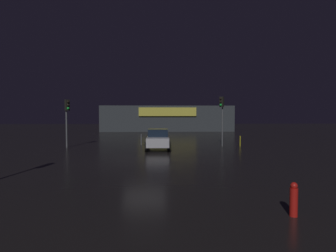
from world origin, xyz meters
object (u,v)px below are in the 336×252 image
store_building (166,118)px  traffic_signal_opposite (222,108)px  traffic_signal_main (67,113)px  car_near (158,139)px  fire_hydrant (294,199)px

store_building → traffic_signal_opposite: traffic_signal_opposite is taller
traffic_signal_main → car_near: bearing=-12.0°
store_building → traffic_signal_main: bearing=-110.3°
traffic_signal_main → traffic_signal_opposite: 12.98m
traffic_signal_opposite → car_near: bearing=-161.2°
store_building → traffic_signal_opposite: size_ratio=4.91×
store_building → traffic_signal_opposite: (3.81, -24.53, 1.26)m
traffic_signal_opposite → car_near: 6.28m
traffic_signal_main → car_near: traffic_signal_main is taller
store_building → traffic_signal_opposite: 24.85m
car_near → fire_hydrant: size_ratio=4.08×
store_building → fire_hydrant: size_ratio=21.95×
store_building → traffic_signal_main: (-9.16, -24.79, 0.87)m
traffic_signal_main → traffic_signal_opposite: traffic_signal_opposite is taller
traffic_signal_main → car_near: (7.51, -1.60, -2.09)m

